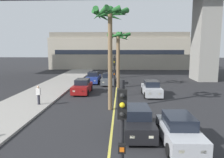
{
  "coord_description": "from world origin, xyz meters",
  "views": [
    {
      "loc": [
        0.54,
        1.08,
        5.02
      ],
      "look_at": [
        0.0,
        14.0,
        3.13
      ],
      "focal_mm": 34.87,
      "sensor_mm": 36.0,
      "label": 1
    }
  ],
  "objects_px": {
    "car_queue_front": "(151,89)",
    "car_queue_sixth": "(137,121)",
    "car_queue_third": "(179,131)",
    "pedestrian_near_crosswalk": "(38,95)",
    "palm_tree_far_median": "(118,43)",
    "palm_tree_near_median": "(118,44)",
    "car_queue_fifth": "(93,78)",
    "palm_tree_mid_median": "(110,25)",
    "traffic_light_median_near": "(122,136)",
    "car_queue_second": "(82,87)",
    "car_queue_fourth": "(108,79)",
    "traffic_light_median_far": "(114,71)"
  },
  "relations": [
    {
      "from": "car_queue_sixth",
      "to": "palm_tree_near_median",
      "type": "height_order",
      "value": "palm_tree_near_median"
    },
    {
      "from": "car_queue_front",
      "to": "car_queue_fifth",
      "type": "distance_m",
      "value": 10.64
    },
    {
      "from": "car_queue_front",
      "to": "traffic_light_median_near",
      "type": "relative_size",
      "value": 0.98
    },
    {
      "from": "car_queue_second",
      "to": "car_queue_fifth",
      "type": "height_order",
      "value": "same"
    },
    {
      "from": "car_queue_third",
      "to": "palm_tree_near_median",
      "type": "xyz_separation_m",
      "value": [
        -3.58,
        24.94,
        4.76
      ]
    },
    {
      "from": "car_queue_fifth",
      "to": "palm_tree_mid_median",
      "type": "xyz_separation_m",
      "value": [
        3.05,
        -13.31,
        6.02
      ]
    },
    {
      "from": "car_queue_second",
      "to": "traffic_light_median_far",
      "type": "distance_m",
      "value": 4.57
    },
    {
      "from": "car_queue_third",
      "to": "palm_tree_mid_median",
      "type": "relative_size",
      "value": 0.51
    },
    {
      "from": "car_queue_second",
      "to": "car_queue_fifth",
      "type": "relative_size",
      "value": 1.0
    },
    {
      "from": "car_queue_second",
      "to": "pedestrian_near_crosswalk",
      "type": "relative_size",
      "value": 2.55
    },
    {
      "from": "car_queue_third",
      "to": "palm_tree_near_median",
      "type": "height_order",
      "value": "palm_tree_near_median"
    },
    {
      "from": "car_queue_fifth",
      "to": "car_queue_sixth",
      "type": "height_order",
      "value": "same"
    },
    {
      "from": "traffic_light_median_far",
      "to": "car_queue_front",
      "type": "bearing_deg",
      "value": 15.87
    },
    {
      "from": "pedestrian_near_crosswalk",
      "to": "car_queue_second",
      "type": "bearing_deg",
      "value": 63.11
    },
    {
      "from": "car_queue_front",
      "to": "palm_tree_far_median",
      "type": "xyz_separation_m",
      "value": [
        -3.53,
        4.33,
        4.79
      ]
    },
    {
      "from": "car_queue_third",
      "to": "traffic_light_median_far",
      "type": "relative_size",
      "value": 0.98
    },
    {
      "from": "car_queue_fourth",
      "to": "traffic_light_median_far",
      "type": "height_order",
      "value": "traffic_light_median_far"
    },
    {
      "from": "palm_tree_near_median",
      "to": "palm_tree_mid_median",
      "type": "xyz_separation_m",
      "value": [
        -0.31,
        -18.67,
        1.26
      ]
    },
    {
      "from": "car_queue_fourth",
      "to": "traffic_light_median_near",
      "type": "relative_size",
      "value": 0.99
    },
    {
      "from": "car_queue_second",
      "to": "car_queue_third",
      "type": "height_order",
      "value": "same"
    },
    {
      "from": "car_queue_third",
      "to": "car_queue_fifth",
      "type": "relative_size",
      "value": 1.0
    },
    {
      "from": "palm_tree_near_median",
      "to": "palm_tree_far_median",
      "type": "height_order",
      "value": "palm_tree_near_median"
    },
    {
      "from": "car_queue_sixth",
      "to": "palm_tree_far_median",
      "type": "xyz_separation_m",
      "value": [
        -1.32,
        14.55,
        4.79
      ]
    },
    {
      "from": "pedestrian_near_crosswalk",
      "to": "palm_tree_mid_median",
      "type": "bearing_deg",
      "value": -7.26
    },
    {
      "from": "palm_tree_far_median",
      "to": "pedestrian_near_crosswalk",
      "type": "relative_size",
      "value": 4.26
    },
    {
      "from": "traffic_light_median_near",
      "to": "traffic_light_median_far",
      "type": "distance_m",
      "value": 16.02
    },
    {
      "from": "car_queue_third",
      "to": "car_queue_fourth",
      "type": "distance_m",
      "value": 18.94
    },
    {
      "from": "traffic_light_median_far",
      "to": "palm_tree_near_median",
      "type": "relative_size",
      "value": 0.57
    },
    {
      "from": "traffic_light_median_far",
      "to": "palm_tree_near_median",
      "type": "distance_m",
      "value": 14.64
    },
    {
      "from": "car_queue_third",
      "to": "palm_tree_near_median",
      "type": "bearing_deg",
      "value": 98.17
    },
    {
      "from": "palm_tree_far_median",
      "to": "car_queue_front",
      "type": "bearing_deg",
      "value": -50.82
    },
    {
      "from": "car_queue_fourth",
      "to": "palm_tree_mid_median",
      "type": "relative_size",
      "value": 0.51
    },
    {
      "from": "palm_tree_near_median",
      "to": "palm_tree_far_median",
      "type": "relative_size",
      "value": 1.07
    },
    {
      "from": "car_queue_front",
      "to": "car_queue_sixth",
      "type": "xyz_separation_m",
      "value": [
        -2.22,
        -10.21,
        0.0
      ]
    },
    {
      "from": "palm_tree_mid_median",
      "to": "palm_tree_far_median",
      "type": "bearing_deg",
      "value": 86.86
    },
    {
      "from": "car_queue_second",
      "to": "car_queue_fifth",
      "type": "bearing_deg",
      "value": 87.19
    },
    {
      "from": "car_queue_fourth",
      "to": "car_queue_sixth",
      "type": "xyz_separation_m",
      "value": [
        2.68,
        -16.88,
        0.0
      ]
    },
    {
      "from": "car_queue_front",
      "to": "palm_tree_mid_median",
      "type": "distance_m",
      "value": 9.05
    },
    {
      "from": "car_queue_third",
      "to": "pedestrian_near_crosswalk",
      "type": "distance_m",
      "value": 12.31
    },
    {
      "from": "palm_tree_mid_median",
      "to": "pedestrian_near_crosswalk",
      "type": "distance_m",
      "value": 8.48
    },
    {
      "from": "car_queue_third",
      "to": "palm_tree_far_median",
      "type": "xyz_separation_m",
      "value": [
        -3.36,
        16.0,
        4.79
      ]
    },
    {
      "from": "car_queue_fifth",
      "to": "traffic_light_median_near",
      "type": "height_order",
      "value": "traffic_light_median_near"
    },
    {
      "from": "car_queue_sixth",
      "to": "traffic_light_median_near",
      "type": "relative_size",
      "value": 0.99
    },
    {
      "from": "car_queue_front",
      "to": "car_queue_sixth",
      "type": "relative_size",
      "value": 1.0
    },
    {
      "from": "car_queue_third",
      "to": "car_queue_fifth",
      "type": "distance_m",
      "value": 20.77
    },
    {
      "from": "palm_tree_far_median",
      "to": "car_queue_fifth",
      "type": "bearing_deg",
      "value": 135.05
    },
    {
      "from": "car_queue_sixth",
      "to": "car_queue_third",
      "type": "bearing_deg",
      "value": -35.46
    },
    {
      "from": "palm_tree_near_median",
      "to": "palm_tree_mid_median",
      "type": "distance_m",
      "value": 18.72
    },
    {
      "from": "car_queue_front",
      "to": "palm_tree_near_median",
      "type": "xyz_separation_m",
      "value": [
        -3.76,
        13.27,
        4.76
      ]
    },
    {
      "from": "traffic_light_median_near",
      "to": "pedestrian_near_crosswalk",
      "type": "relative_size",
      "value": 2.59
    }
  ]
}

